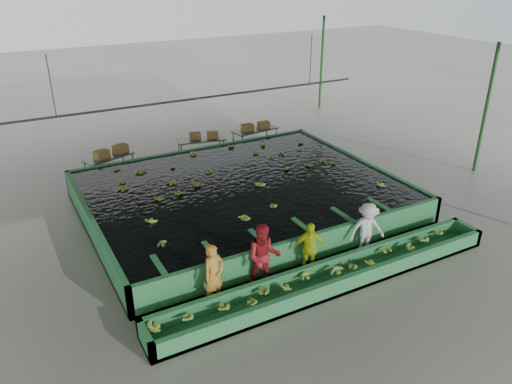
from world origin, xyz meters
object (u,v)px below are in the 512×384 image
worker_c (309,248)px  box_stack_left (112,155)px  worker_d (367,229)px  packing_table_mid (201,149)px  worker_b (264,257)px  sorting_trough (332,277)px  box_stack_right (256,129)px  packing_table_right (255,139)px  worker_a (214,275)px  packing_table_left (110,167)px  box_stack_mid (204,138)px  flotation_tank (242,196)px

worker_c → box_stack_left: bearing=132.4°
worker_d → packing_table_mid: bearing=113.3°
worker_b → worker_c: worker_b is taller
sorting_trough → worker_b: bearing=153.1°
worker_b → box_stack_right: worker_b is taller
packing_table_right → box_stack_right: size_ratio=1.59×
worker_a → packing_table_right: size_ratio=0.79×
worker_b → packing_table_right: size_ratio=0.88×
packing_table_left → box_stack_right: size_ratio=1.46×
worker_a → box_stack_mid: size_ratio=1.36×
sorting_trough → worker_d: 2.00m
worker_a → box_stack_right: 11.07m
worker_b → worker_c: bearing=23.8°
box_stack_left → box_stack_right: (6.32, 0.01, 0.07)m
packing_table_left → box_stack_mid: size_ratio=1.58×
packing_table_left → box_stack_mid: (4.01, 0.11, 0.47)m
flotation_tank → packing_table_mid: 4.97m
flotation_tank → worker_c: worker_c is taller
worker_d → packing_table_mid: 9.30m
worker_c → box_stack_mid: size_ratio=1.26×
packing_table_left → box_stack_left: 0.45m
packing_table_left → packing_table_mid: bearing=1.5°
sorting_trough → worker_c: bearing=104.3°
worker_c → box_stack_right: worker_c is taller
box_stack_mid → packing_table_left: bearing=-178.5°
packing_table_left → box_stack_left: (0.14, 0.06, 0.43)m
worker_a → worker_b: 1.38m
worker_d → packing_table_right: bearing=97.4°
sorting_trough → packing_table_mid: 10.05m
worker_a → worker_b: bearing=-18.0°
box_stack_left → worker_a: bearing=-89.0°
worker_c → box_stack_right: bearing=94.5°
worker_d → box_stack_mid: bearing=112.4°
worker_a → worker_d: worker_a is taller
box_stack_right → packing_table_left: bearing=-179.4°
flotation_tank → box_stack_left: bearing=122.5°
worker_b → box_stack_right: (4.78, 9.20, 0.03)m
worker_a → box_stack_left: bearing=73.0°
box_stack_mid → worker_c: bearing=-96.0°
worker_d → box_stack_left: (-4.86, 9.19, 0.06)m
worker_c → worker_d: size_ratio=0.94×
box_stack_left → box_stack_mid: box_stack_mid is taller
flotation_tank → packing_table_right: packing_table_right is taller
worker_a → packing_table_left: 9.14m
worker_b → packing_table_right: bearing=86.5°
worker_c → box_stack_left: (-2.91, 9.19, 0.10)m
box_stack_left → box_stack_mid: bearing=0.6°
worker_c → box_stack_right: 9.81m
flotation_tank → packing_table_mid: bearing=82.9°
sorting_trough → packing_table_right: bearing=72.4°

